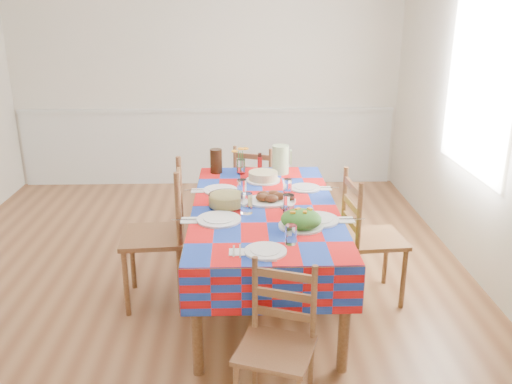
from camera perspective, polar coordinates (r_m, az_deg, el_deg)
room at (r=3.96m, az=-7.36°, el=8.38°), size 4.58×5.08×2.78m
wainscot at (r=6.56m, az=-5.06°, el=5.02°), size 4.41×0.06×0.92m
window_right at (r=4.60m, az=22.36°, el=10.51°), size 0.00×1.40×1.40m
dining_table at (r=3.85m, az=0.90°, el=-2.55°), size 1.02×1.89×0.74m
setting_near_head at (r=3.14m, az=1.89°, el=-5.58°), size 0.40×0.27×0.12m
setting_left_near at (r=3.59m, az=-2.96°, el=-2.26°), size 0.53×0.32×0.14m
setting_left_far at (r=4.07m, az=-3.06°, el=0.31°), size 0.47×0.28×0.12m
setting_right_near at (r=3.60m, az=5.47°, el=-2.31°), size 0.53×0.31×0.14m
setting_right_far at (r=4.13m, az=4.62°, el=0.49°), size 0.44×0.25×0.11m
meat_platter at (r=3.87m, az=1.50°, el=-0.66°), size 0.37×0.26×0.07m
salad_platter at (r=3.45m, az=4.77°, el=-2.94°), size 0.29×0.29×0.12m
pasta_bowl at (r=3.79m, az=-3.13°, el=-0.87°), size 0.25×0.25×0.09m
cake at (r=4.34m, az=0.76°, el=1.63°), size 0.27×0.27×0.08m
serving_utensils at (r=3.73m, az=3.47°, el=-1.90°), size 0.14×0.32×0.01m
flower_vase at (r=4.51m, az=-1.61°, el=3.13°), size 0.15×0.12×0.23m
hot_sauce at (r=4.57m, az=0.40°, el=3.13°), size 0.04×0.04×0.16m
green_pitcher at (r=4.52m, az=2.60°, el=3.44°), size 0.14×0.14×0.24m
tea_pitcher at (r=4.55m, az=-4.22°, el=3.27°), size 0.10×0.10×0.20m
name_card at (r=3.01m, az=1.56°, el=-7.14°), size 0.07×0.02×0.02m
chair_near at (r=2.90m, az=2.25°, el=-15.86°), size 0.47×0.46×0.84m
chair_far at (r=5.04m, az=0.11°, el=0.13°), size 0.49×0.48×0.88m
chair_left at (r=3.94m, az=-10.09°, el=-4.55°), size 0.47×0.49×1.04m
chair_right at (r=4.02m, az=11.72°, el=-4.80°), size 0.44×0.46×0.96m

